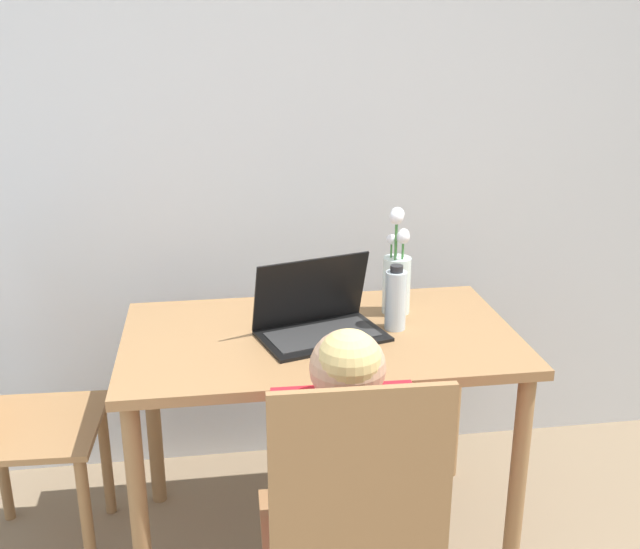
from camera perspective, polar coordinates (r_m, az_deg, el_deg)
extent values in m
cube|color=silver|center=(2.64, -3.99, 10.81)|extent=(6.40, 0.05, 2.50)
cube|color=olive|center=(2.24, 0.00, -4.87)|extent=(1.17, 0.68, 0.03)
cylinder|color=olive|center=(2.17, -13.60, -17.55)|extent=(0.05, 0.05, 0.70)
cylinder|color=olive|center=(2.31, 14.81, -15.11)|extent=(0.05, 0.05, 0.70)
cylinder|color=olive|center=(2.66, -12.62, -10.17)|extent=(0.05, 0.05, 0.70)
cylinder|color=olive|center=(2.77, 10.22, -8.66)|extent=(0.05, 0.05, 0.70)
cube|color=olive|center=(1.90, 1.95, -19.32)|extent=(0.41, 0.41, 0.02)
cube|color=olive|center=(1.60, 3.14, -16.38)|extent=(0.38, 0.03, 0.49)
cube|color=olive|center=(2.48, -21.05, -10.77)|extent=(0.42, 0.42, 0.02)
cylinder|color=olive|center=(2.42, -17.35, -17.46)|extent=(0.04, 0.04, 0.43)
cylinder|color=olive|center=(2.70, -16.00, -13.22)|extent=(0.04, 0.04, 0.43)
cylinder|color=olive|center=(2.78, -23.08, -13.07)|extent=(0.04, 0.04, 0.43)
cube|color=red|center=(1.79, 2.01, -14.64)|extent=(0.34, 0.19, 0.35)
sphere|color=tan|center=(1.66, 2.12, -7.09)|extent=(0.17, 0.17, 0.17)
sphere|color=#D8BC72|center=(1.64, 2.21, -6.64)|extent=(0.15, 0.15, 0.15)
cylinder|color=navy|center=(2.01, 3.53, -16.16)|extent=(0.10, 0.28, 0.09)
cylinder|color=navy|center=(1.99, -0.92, -16.49)|extent=(0.10, 0.28, 0.09)
cylinder|color=navy|center=(2.26, 2.73, -19.12)|extent=(0.07, 0.07, 0.45)
cylinder|color=navy|center=(2.25, -1.29, -19.42)|extent=(0.07, 0.07, 0.45)
cylinder|color=red|center=(1.98, 5.20, -10.55)|extent=(0.06, 0.24, 0.06)
cylinder|color=red|center=(1.95, -3.17, -11.08)|extent=(0.06, 0.24, 0.06)
cube|color=black|center=(2.21, 0.19, -4.72)|extent=(0.41, 0.32, 0.01)
cube|color=#2D2D2D|center=(2.21, 0.19, -4.57)|extent=(0.35, 0.24, 0.00)
cube|color=black|center=(2.24, -0.71, -1.27)|extent=(0.36, 0.16, 0.22)
cube|color=silver|center=(2.24, -0.75, -1.21)|extent=(0.32, 0.14, 0.19)
cylinder|color=silver|center=(2.38, 5.84, -0.81)|extent=(0.09, 0.09, 0.18)
cylinder|color=#3D7A38|center=(2.37, 6.30, 0.52)|extent=(0.01, 0.01, 0.22)
sphere|color=white|center=(2.34, 6.39, 3.07)|extent=(0.04, 0.04, 0.04)
cylinder|color=#3D7A38|center=(2.37, 5.80, 1.31)|extent=(0.01, 0.01, 0.28)
sphere|color=white|center=(2.33, 5.91, 4.59)|extent=(0.04, 0.04, 0.04)
cylinder|color=#3D7A38|center=(2.37, 5.40, 0.31)|extent=(0.01, 0.01, 0.20)
sphere|color=white|center=(2.34, 5.48, 2.69)|extent=(0.03, 0.03, 0.03)
cylinder|color=#3D7A38|center=(2.34, 5.72, 1.03)|extent=(0.01, 0.01, 0.28)
sphere|color=white|center=(2.30, 5.84, 4.36)|extent=(0.04, 0.04, 0.04)
cylinder|color=#3D7A38|center=(2.35, 6.25, 0.32)|extent=(0.01, 0.01, 0.22)
sphere|color=white|center=(2.32, 6.35, 2.86)|extent=(0.04, 0.04, 0.04)
cylinder|color=silver|center=(2.25, 5.78, -1.98)|extent=(0.06, 0.06, 0.18)
cylinder|color=#262628|center=(2.22, 5.86, 0.44)|extent=(0.04, 0.04, 0.02)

